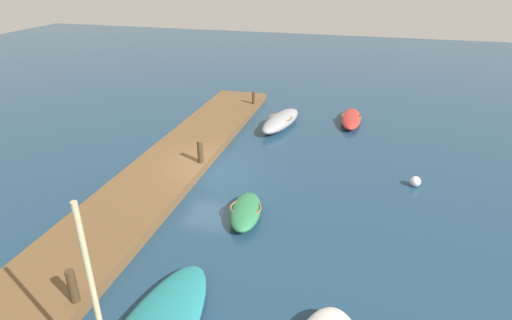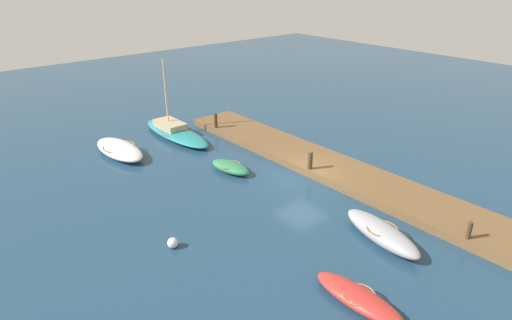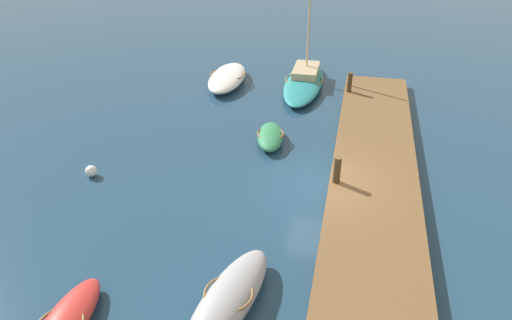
% 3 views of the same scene
% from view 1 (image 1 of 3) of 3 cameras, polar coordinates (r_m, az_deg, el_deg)
% --- Properties ---
extents(ground_plane, '(84.00, 84.00, 0.00)m').
position_cam_1_polar(ground_plane, '(20.07, -6.16, -1.64)').
color(ground_plane, navy).
extents(dock_platform, '(23.61, 3.38, 0.43)m').
position_cam_1_polar(dock_platform, '(20.71, -11.18, -0.44)').
color(dock_platform, brown).
rests_on(dock_platform, ground_plane).
extents(rowboat_grey, '(4.48, 2.18, 0.82)m').
position_cam_1_polar(rowboat_grey, '(25.25, 3.36, 5.33)').
color(rowboat_grey, '#939399').
rests_on(rowboat_grey, ground_plane).
extents(rowboat_red, '(3.72, 1.27, 0.57)m').
position_cam_1_polar(rowboat_red, '(26.56, 12.75, 5.48)').
color(rowboat_red, '#B72D28').
rests_on(rowboat_red, ground_plane).
extents(dinghy_green, '(2.90, 1.58, 0.60)m').
position_cam_1_polar(dinghy_green, '(16.40, -1.41, -6.93)').
color(dinghy_green, '#2D7A4C').
rests_on(dinghy_green, ground_plane).
extents(mooring_post_west, '(0.20, 0.20, 0.80)m').
position_cam_1_polar(mooring_post_west, '(28.14, -0.33, 8.41)').
color(mooring_post_west, '#47331E').
rests_on(mooring_post_west, dock_platform).
extents(mooring_post_mid_west, '(0.28, 0.28, 1.07)m').
position_cam_1_polar(mooring_post_mid_west, '(19.87, -7.55, 1.10)').
color(mooring_post_mid_west, '#47331E').
rests_on(mooring_post_mid_west, dock_platform).
extents(mooring_post_mid_east, '(0.25, 0.25, 1.06)m').
position_cam_1_polar(mooring_post_mid_east, '(13.13, -23.58, -15.39)').
color(mooring_post_mid_east, '#47331E').
rests_on(mooring_post_mid_east, dock_platform).
extents(marker_buoy, '(0.47, 0.47, 0.47)m').
position_cam_1_polar(marker_buoy, '(19.92, 20.77, -2.73)').
color(marker_buoy, silver).
rests_on(marker_buoy, ground_plane).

